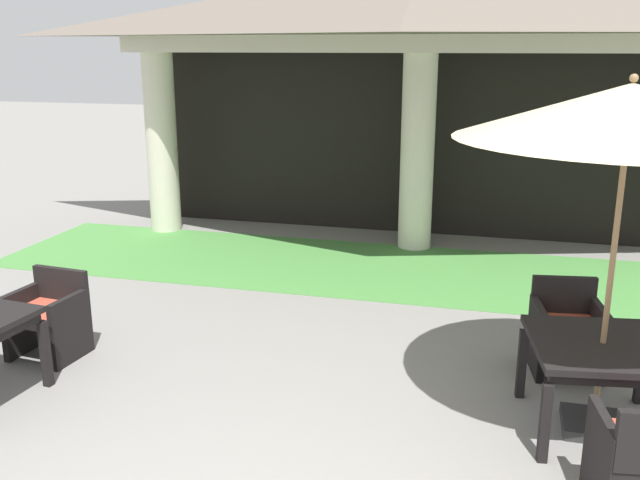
% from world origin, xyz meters
% --- Properties ---
extents(background_pavilion, '(9.22, 2.92, 3.97)m').
position_xyz_m(background_pavilion, '(0.00, 7.45, 3.10)').
color(background_pavilion, beige).
rests_on(background_pavilion, ground).
extents(lawn_strip, '(11.02, 2.47, 0.01)m').
position_xyz_m(lawn_strip, '(0.00, 6.13, 0.00)').
color(lawn_strip, '#47843D').
rests_on(lawn_strip, ground).
extents(patio_table_near_foreground, '(1.18, 1.18, 0.73)m').
position_xyz_m(patio_table_near_foreground, '(2.01, 2.56, 0.64)').
color(patio_table_near_foreground, black).
rests_on(patio_table_near_foreground, ground).
extents(patio_umbrella_near_foreground, '(2.39, 2.39, 2.68)m').
position_xyz_m(patio_umbrella_near_foreground, '(2.01, 2.56, 2.41)').
color(patio_umbrella_near_foreground, '#2D2D2D').
rests_on(patio_umbrella_near_foreground, ground).
extents(patio_chair_near_foreground_north, '(0.67, 0.65, 0.82)m').
position_xyz_m(patio_chair_near_foreground_north, '(1.85, 3.60, 0.39)').
color(patio_chair_near_foreground_north, black).
rests_on(patio_chair_near_foreground_north, ground).
extents(patio_chair_mid_left_north, '(0.67, 0.59, 0.81)m').
position_xyz_m(patio_chair_mid_left_north, '(-2.88, 2.70, 0.40)').
color(patio_chair_mid_left_north, black).
rests_on(patio_chair_mid_left_north, ground).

